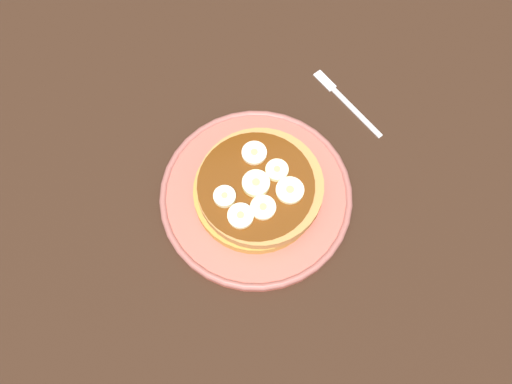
{
  "coord_description": "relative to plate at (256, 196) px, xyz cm",
  "views": [
    {
      "loc": [
        7.11,
        25.62,
        67.85
      ],
      "look_at": [
        0.0,
        0.0,
        2.17
      ],
      "focal_mm": 40.1,
      "sensor_mm": 36.0,
      "label": 1
    }
  ],
  "objects": [
    {
      "name": "banana_slice_1",
      "position": [
        4.04,
        0.59,
        3.92
      ],
      "size": [
        2.69,
        2.69,
        0.93
      ],
      "color": "#EEEBBC",
      "rests_on": "pancake_stack"
    },
    {
      "name": "fork",
      "position": [
        -15.46,
        -10.73,
        -0.59
      ],
      "size": [
        6.05,
        12.32,
        0.5
      ],
      "color": "silver",
      "rests_on": "ground_plane"
    },
    {
      "name": "banana_slice_0",
      "position": [
        0.42,
        0.12,
        3.98
      ],
      "size": [
        3.37,
        3.37,
        1.05
      ],
      "color": "#EFF3B2",
      "rests_on": "pancake_stack"
    },
    {
      "name": "banana_slice_4",
      "position": [
        2.83,
        3.44,
        3.87
      ],
      "size": [
        3.12,
        3.12,
        0.84
      ],
      "color": "#FDF1C1",
      "rests_on": "pancake_stack"
    },
    {
      "name": "ground_plane",
      "position": [
        0.0,
        0.0,
        -2.34
      ],
      "size": [
        140.0,
        140.0,
        3.0
      ],
      "primitive_type": "cube",
      "color": "black"
    },
    {
      "name": "banana_slice_6",
      "position": [
        -3.67,
        1.9,
        3.86
      ],
      "size": [
        3.41,
        3.41,
        0.81
      ],
      "color": "#F6EAB5",
      "rests_on": "pancake_stack"
    },
    {
      "name": "plate",
      "position": [
        0.0,
        0.0,
        0.0
      ],
      "size": [
        24.33,
        24.33,
        1.56
      ],
      "color": "#CC594C",
      "rests_on": "ground_plane"
    },
    {
      "name": "pancake_stack",
      "position": [
        -0.12,
        0.01,
        2.04
      ],
      "size": [
        16.33,
        15.88,
        3.19
      ],
      "color": "#AF8439",
      "rests_on": "plate"
    },
    {
      "name": "banana_slice_5",
      "position": [
        -0.9,
        -4.03,
        3.84
      ],
      "size": [
        3.11,
        3.11,
        0.76
      ],
      "color": "#F5E1BA",
      "rests_on": "pancake_stack"
    },
    {
      "name": "banana_slice_3",
      "position": [
        -2.91,
        -1.03,
        3.92
      ],
      "size": [
        2.81,
        2.81,
        0.93
      ],
      "color": "#F3F3B9",
      "rests_on": "pancake_stack"
    },
    {
      "name": "banana_slice_2",
      "position": [
        -0.44,
        3.12,
        3.82
      ],
      "size": [
        3.09,
        3.09,
        0.73
      ],
      "color": "#FEE3B2",
      "rests_on": "pancake_stack"
    }
  ]
}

